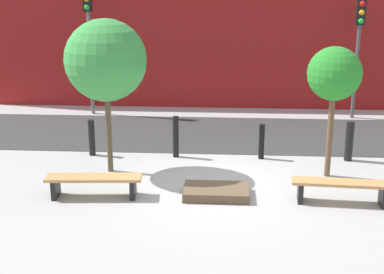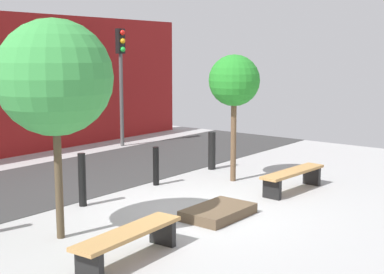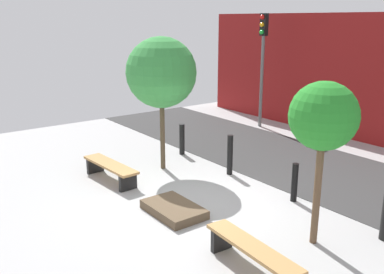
% 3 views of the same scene
% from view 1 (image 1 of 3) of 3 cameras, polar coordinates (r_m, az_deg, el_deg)
% --- Properties ---
extents(ground_plane, '(18.00, 18.00, 0.00)m').
position_cam_1_polar(ground_plane, '(11.72, 2.65, -5.17)').
color(ground_plane, '#A6A6A6').
extents(road_strip, '(18.00, 3.82, 0.01)m').
position_cam_1_polar(road_strip, '(15.57, 2.96, 0.35)').
color(road_strip, '#353535').
rests_on(road_strip, ground).
extents(building_facade, '(16.20, 0.50, 4.13)m').
position_cam_1_polar(building_facade, '(18.68, 3.22, 9.50)').
color(building_facade, maroon).
rests_on(building_facade, ground).
extents(bench_left, '(1.98, 0.59, 0.45)m').
position_cam_1_polar(bench_left, '(11.18, -10.41, -4.72)').
color(bench_left, black).
rests_on(bench_left, ground).
extents(bench_right, '(1.99, 0.54, 0.46)m').
position_cam_1_polar(bench_right, '(11.10, 15.68, -5.18)').
color(bench_right, black).
rests_on(bench_right, ground).
extents(planter_bed, '(1.35, 0.85, 0.19)m').
position_cam_1_polar(planter_bed, '(11.13, 2.59, -5.87)').
color(planter_bed, brown).
rests_on(planter_bed, ground).
extents(tree_behind_left_bench, '(1.83, 1.83, 3.52)m').
position_cam_1_polar(tree_behind_left_bench, '(12.08, -9.19, 8.05)').
color(tree_behind_left_bench, '#4D3F2B').
rests_on(tree_behind_left_bench, ground).
extents(tree_behind_right_bench, '(1.18, 1.18, 2.95)m').
position_cam_1_polar(tree_behind_right_bench, '(12.06, 14.94, 6.42)').
color(tree_behind_right_bench, brown).
rests_on(tree_behind_right_bench, ground).
extents(bollard_far_left, '(0.16, 0.16, 0.92)m').
position_cam_1_polar(bollard_far_left, '(13.79, -10.65, -0.08)').
color(bollard_far_left, black).
rests_on(bollard_far_left, ground).
extents(bollard_left, '(0.15, 0.15, 1.05)m').
position_cam_1_polar(bollard_left, '(13.41, -1.74, 0.02)').
color(bollard_left, black).
rests_on(bollard_left, ground).
extents(bollard_center, '(0.14, 0.14, 0.88)m').
position_cam_1_polar(bollard_center, '(13.41, 7.43, -0.50)').
color(bollard_center, black).
rests_on(bollard_center, ground).
extents(bollard_right, '(0.19, 0.19, 0.98)m').
position_cam_1_polar(bollard_right, '(13.71, 16.43, -0.45)').
color(bollard_right, black).
rests_on(bollard_right, ground).
extents(traffic_light_west, '(0.28, 0.27, 4.12)m').
position_cam_1_polar(traffic_light_west, '(17.79, -10.97, 11.33)').
color(traffic_light_west, slate).
rests_on(traffic_light_west, ground).
extents(traffic_light_mid_west, '(0.28, 0.27, 3.74)m').
position_cam_1_polar(traffic_light_mid_west, '(17.73, 17.36, 10.09)').
color(traffic_light_mid_west, '#4F4F4F').
rests_on(traffic_light_mid_west, ground).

